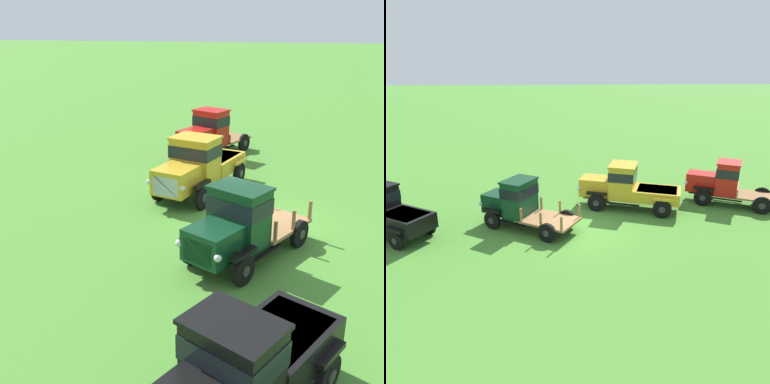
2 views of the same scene
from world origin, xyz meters
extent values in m
plane|color=#47842D|center=(0.00, 0.00, 0.00)|extent=(240.00, 240.00, 0.00)
cylinder|color=black|center=(-7.52, -1.65, 0.41)|extent=(0.79, 0.54, 0.83)
cylinder|color=#2D2D2D|center=(-7.56, -1.72, 0.41)|extent=(0.27, 0.17, 0.29)
cylinder|color=black|center=(-6.69, -0.22, 0.41)|extent=(0.79, 0.54, 0.83)
cylinder|color=#2D2D2D|center=(-6.65, -0.14, 0.41)|extent=(0.27, 0.17, 0.29)
cube|color=black|center=(-8.78, 0.03, 1.35)|extent=(1.63, 1.78, 1.60)
cube|color=black|center=(-8.78, 0.03, 1.71)|extent=(1.68, 1.83, 0.45)
cube|color=black|center=(-8.78, 0.03, 2.19)|extent=(1.75, 1.89, 0.08)
cube|color=black|center=(-8.29, 0.68, 0.47)|extent=(1.33, 0.85, 0.05)
cube|color=black|center=(-7.39, -0.77, 0.90)|extent=(2.64, 2.40, 0.69)
cube|color=black|center=(-7.39, -0.77, 1.22)|extent=(2.22, 2.03, 0.06)
cube|color=black|center=(-7.52, -1.65, 0.88)|extent=(0.89, 0.63, 0.12)
cube|color=black|center=(-6.69, -0.22, 0.88)|extent=(0.89, 0.63, 0.12)
cylinder|color=black|center=(-3.91, 0.26, 0.43)|extent=(0.83, 0.58, 0.85)
cylinder|color=#2D2D2D|center=(-3.96, 0.17, 0.43)|extent=(0.27, 0.17, 0.30)
cylinder|color=black|center=(-3.04, 1.77, 0.43)|extent=(0.83, 0.58, 0.85)
cylinder|color=#2D2D2D|center=(-2.99, 1.86, 0.43)|extent=(0.27, 0.17, 0.30)
cylinder|color=black|center=(-1.33, -1.23, 0.43)|extent=(0.83, 0.58, 0.85)
cylinder|color=#2D2D2D|center=(-1.38, -1.31, 0.43)|extent=(0.27, 0.17, 0.30)
cylinder|color=black|center=(-0.46, 0.29, 0.43)|extent=(0.83, 0.58, 0.85)
cylinder|color=#2D2D2D|center=(-0.41, 0.37, 0.43)|extent=(0.27, 0.17, 0.30)
cube|color=black|center=(-2.21, 0.29, 0.51)|extent=(4.17, 2.95, 0.12)
cube|color=#0F381E|center=(-3.65, 1.11, 1.01)|extent=(1.74, 1.71, 0.89)
cube|color=silver|center=(-4.19, 1.42, 0.97)|extent=(0.53, 0.86, 0.67)
sphere|color=silver|center=(-4.52, 0.86, 1.03)|extent=(0.20, 0.20, 0.20)
sphere|color=silver|center=(-3.87, 1.99, 1.03)|extent=(0.20, 0.20, 0.20)
cube|color=black|center=(-3.91, 0.26, 0.90)|extent=(0.95, 0.66, 0.12)
cube|color=black|center=(-3.04, 1.77, 0.90)|extent=(0.95, 0.66, 0.12)
cube|color=#0F381E|center=(-2.63, 0.53, 1.39)|extent=(1.67, 1.85, 1.65)
cube|color=black|center=(-2.63, 0.53, 1.76)|extent=(1.72, 1.90, 0.46)
cube|color=#0F381E|center=(-2.63, 0.53, 2.25)|extent=(1.79, 1.96, 0.08)
cube|color=black|center=(-2.96, -0.27, 0.49)|extent=(1.33, 0.85, 0.05)
cube|color=black|center=(-2.11, 1.22, 0.49)|extent=(1.33, 0.85, 0.05)
cube|color=olive|center=(-1.19, -0.30, 0.62)|extent=(2.84, 2.65, 0.10)
cube|color=olive|center=(-2.49, -0.51, 0.98)|extent=(0.11, 0.11, 0.62)
cube|color=olive|center=(-1.67, 0.93, 0.98)|extent=(0.11, 0.11, 0.62)
cube|color=olive|center=(-1.60, -1.02, 0.98)|extent=(0.11, 0.11, 0.62)
cube|color=olive|center=(-0.78, 0.42, 0.98)|extent=(0.11, 0.11, 0.62)
cube|color=olive|center=(-0.71, -1.53, 0.98)|extent=(0.11, 0.11, 0.62)
cube|color=olive|center=(0.11, -0.09, 0.98)|extent=(0.11, 0.11, 0.62)
cylinder|color=black|center=(1.10, 2.22, 0.46)|extent=(0.92, 0.44, 0.92)
cylinder|color=#2D2D2D|center=(1.07, 2.13, 0.46)|extent=(0.31, 0.13, 0.32)
cylinder|color=black|center=(1.69, 4.00, 0.46)|extent=(0.92, 0.44, 0.92)
cylinder|color=#2D2D2D|center=(1.72, 4.09, 0.46)|extent=(0.31, 0.13, 0.32)
cylinder|color=black|center=(4.26, 1.17, 0.46)|extent=(0.92, 0.44, 0.92)
cylinder|color=#2D2D2D|center=(4.23, 1.08, 0.46)|extent=(0.31, 0.13, 0.32)
cylinder|color=black|center=(4.85, 2.95, 0.46)|extent=(0.92, 0.44, 0.92)
cylinder|color=#2D2D2D|center=(4.88, 3.04, 0.46)|extent=(0.31, 0.13, 0.32)
cube|color=black|center=(2.87, 2.62, 0.54)|extent=(4.86, 2.48, 0.12)
cube|color=gold|center=(1.17, 3.18, 1.07)|extent=(1.93, 1.75, 0.94)
cube|color=silver|center=(0.44, 3.42, 1.02)|extent=(0.38, 1.00, 0.70)
sphere|color=silver|center=(0.21, 2.76, 1.09)|extent=(0.20, 0.20, 0.20)
sphere|color=silver|center=(0.65, 4.09, 1.09)|extent=(0.20, 0.20, 0.20)
cube|color=black|center=(1.10, 2.22, 0.97)|extent=(1.07, 0.52, 0.12)
cube|color=black|center=(1.69, 4.00, 0.97)|extent=(1.07, 0.52, 0.12)
cube|color=gold|center=(2.52, 2.74, 1.45)|extent=(1.70, 1.95, 1.69)
cube|color=black|center=(2.52, 2.74, 1.83)|extent=(1.76, 2.01, 0.47)
cube|color=gold|center=(2.52, 2.74, 2.34)|extent=(1.84, 2.07, 0.08)
cube|color=black|center=(2.35, 1.83, 0.52)|extent=(1.70, 0.68, 0.05)
cube|color=black|center=(2.92, 3.57, 0.52)|extent=(1.70, 0.68, 0.05)
cube|color=gold|center=(4.22, 2.17, 0.90)|extent=(2.77, 2.37, 0.59)
cube|color=black|center=(4.22, 2.17, 1.16)|extent=(2.33, 2.00, 0.06)
cube|color=gold|center=(4.26, 1.17, 0.97)|extent=(1.02, 0.51, 0.12)
cube|color=gold|center=(4.85, 2.95, 0.97)|extent=(1.02, 0.51, 0.12)
cylinder|color=black|center=(6.88, 2.75, 0.46)|extent=(0.88, 0.55, 0.92)
cylinder|color=#2D2D2D|center=(6.84, 2.67, 0.46)|extent=(0.30, 0.17, 0.32)
cylinder|color=black|center=(7.63, 4.24, 0.46)|extent=(0.88, 0.55, 0.92)
cylinder|color=#2D2D2D|center=(7.67, 4.32, 0.46)|extent=(0.30, 0.17, 0.32)
cylinder|color=black|center=(9.46, 1.43, 0.46)|extent=(0.88, 0.55, 0.92)
cylinder|color=#2D2D2D|center=(9.42, 1.36, 0.46)|extent=(0.30, 0.17, 0.32)
cylinder|color=black|center=(10.22, 2.92, 0.46)|extent=(0.88, 0.55, 0.92)
cylinder|color=#2D2D2D|center=(10.26, 3.00, 0.46)|extent=(0.30, 0.17, 0.32)
cube|color=black|center=(8.41, 2.91, 0.54)|extent=(4.18, 2.74, 0.12)
cube|color=red|center=(7.05, 3.60, 1.10)|extent=(1.90, 1.74, 0.99)
cube|color=silver|center=(6.39, 3.93, 1.05)|extent=(0.47, 0.85, 0.74)
sphere|color=silver|center=(6.10, 3.38, 1.12)|extent=(0.20, 0.20, 0.20)
sphere|color=silver|center=(6.67, 4.50, 1.12)|extent=(0.20, 0.20, 0.20)
cube|color=black|center=(6.88, 2.75, 0.97)|extent=(1.03, 0.66, 0.12)
cube|color=black|center=(7.63, 4.24, 0.97)|extent=(1.03, 0.66, 0.12)
cube|color=red|center=(8.22, 3.00, 1.45)|extent=(1.63, 1.80, 1.69)
cube|color=black|center=(8.22, 3.00, 1.83)|extent=(1.69, 1.85, 0.47)
cube|color=red|center=(8.22, 3.00, 2.33)|extent=(1.76, 1.91, 0.08)
cube|color=black|center=(7.94, 2.23, 0.52)|extent=(1.41, 0.81, 0.05)
cube|color=black|center=(8.68, 3.68, 0.52)|extent=(1.41, 0.81, 0.05)
cube|color=olive|center=(9.57, 2.31, 0.65)|extent=(2.53, 2.41, 0.10)
cube|color=olive|center=(8.73, 2.74, 0.88)|extent=(0.79, 1.45, 0.44)
camera|label=1|loc=(-15.10, -0.53, 6.71)|focal=45.00mm
camera|label=2|loc=(-0.65, -15.81, 7.33)|focal=35.00mm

